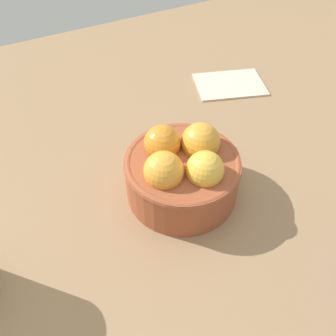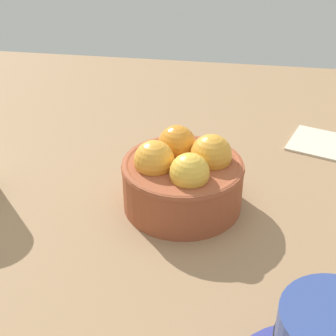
# 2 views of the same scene
# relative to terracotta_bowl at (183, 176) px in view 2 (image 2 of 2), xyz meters

# --- Properties ---
(ground_plane) EXTENTS (1.26, 0.98, 0.04)m
(ground_plane) POSITION_rel_terracotta_bowl_xyz_m (0.00, 0.00, -0.06)
(ground_plane) COLOR #997551
(terracotta_bowl) EXTENTS (0.14, 0.14, 0.09)m
(terracotta_bowl) POSITION_rel_terracotta_bowl_xyz_m (0.00, 0.00, 0.00)
(terracotta_bowl) COLOR #9E4C2D
(terracotta_bowl) RESTS_ON ground_plane
(folded_napkin) EXTENTS (0.13, 0.11, 0.01)m
(folded_napkin) POSITION_rel_terracotta_bowl_xyz_m (-0.19, -0.17, -0.04)
(folded_napkin) COLOR beige
(folded_napkin) RESTS_ON ground_plane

